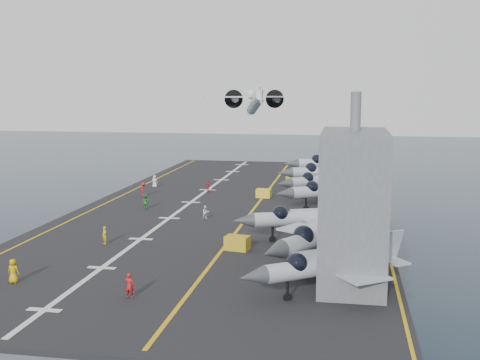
% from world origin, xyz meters
% --- Properties ---
extents(ground, '(500.00, 500.00, 0.00)m').
position_xyz_m(ground, '(0.00, 0.00, 0.00)').
color(ground, '#142135').
rests_on(ground, ground).
extents(hull, '(36.00, 90.00, 10.00)m').
position_xyz_m(hull, '(0.00, 0.00, 5.00)').
color(hull, '#56595E').
rests_on(hull, ground).
extents(flight_deck, '(38.00, 92.00, 0.40)m').
position_xyz_m(flight_deck, '(0.00, 0.00, 10.20)').
color(flight_deck, black).
rests_on(flight_deck, hull).
extents(foul_line, '(0.35, 90.00, 0.02)m').
position_xyz_m(foul_line, '(3.00, 0.00, 10.42)').
color(foul_line, gold).
rests_on(foul_line, flight_deck).
extents(landing_centerline, '(0.50, 90.00, 0.02)m').
position_xyz_m(landing_centerline, '(-6.00, 0.00, 10.42)').
color(landing_centerline, silver).
rests_on(landing_centerline, flight_deck).
extents(deck_edge_port, '(0.25, 90.00, 0.02)m').
position_xyz_m(deck_edge_port, '(-17.00, 0.00, 10.42)').
color(deck_edge_port, gold).
rests_on(deck_edge_port, flight_deck).
extents(deck_edge_stbd, '(0.25, 90.00, 0.02)m').
position_xyz_m(deck_edge_stbd, '(18.50, 0.00, 10.42)').
color(deck_edge_stbd, gold).
rests_on(deck_edge_stbd, flight_deck).
extents(island_superstructure, '(5.00, 10.00, 15.00)m').
position_xyz_m(island_superstructure, '(15.00, -30.00, 17.90)').
color(island_superstructure, '#56595E').
rests_on(island_superstructure, flight_deck).
extents(fighter_jet_0, '(15.95, 14.87, 4.61)m').
position_xyz_m(fighter_jet_0, '(13.47, -32.94, 12.70)').
color(fighter_jet_0, '#98A1A8').
rests_on(fighter_jet_0, flight_deck).
extents(fighter_jet_1, '(16.36, 17.89, 5.17)m').
position_xyz_m(fighter_jet_1, '(12.80, -24.78, 12.99)').
color(fighter_jet_1, gray).
rests_on(fighter_jet_1, flight_deck).
extents(fighter_jet_2, '(16.36, 13.65, 4.85)m').
position_xyz_m(fighter_jet_2, '(10.96, -17.24, 12.83)').
color(fighter_jet_2, gray).
rests_on(fighter_jet_2, flight_deck).
extents(fighter_jet_4, '(17.14, 15.48, 4.96)m').
position_xyz_m(fighter_jet_4, '(12.99, -0.50, 12.88)').
color(fighter_jet_4, gray).
rests_on(fighter_jet_4, flight_deck).
extents(fighter_jet_5, '(16.83, 15.76, 4.87)m').
position_xyz_m(fighter_jet_5, '(11.74, 7.93, 12.83)').
color(fighter_jet_5, '#9AA1A9').
rests_on(fighter_jet_5, flight_deck).
extents(fighter_jet_6, '(17.81, 14.81, 5.29)m').
position_xyz_m(fighter_jet_6, '(12.33, 15.44, 13.04)').
color(fighter_jet_6, '#98A2A9').
rests_on(fighter_jet_6, flight_deck).
extents(fighter_jet_7, '(18.04, 14.15, 5.54)m').
position_xyz_m(fighter_jet_7, '(13.01, 24.82, 13.17)').
color(fighter_jet_7, gray).
rests_on(fighter_jet_7, flight_deck).
extents(fighter_jet_8, '(14.84, 15.12, 4.42)m').
position_xyz_m(fighter_jet_8, '(12.84, 35.02, 12.61)').
color(fighter_jet_8, gray).
rests_on(fighter_jet_8, flight_deck).
extents(tow_cart_a, '(2.46, 1.84, 1.34)m').
position_xyz_m(tow_cart_a, '(4.40, -22.22, 11.07)').
color(tow_cart_a, gold).
rests_on(tow_cart_a, flight_deck).
extents(tow_cart_b, '(2.13, 1.49, 1.21)m').
position_xyz_m(tow_cart_b, '(3.14, 5.31, 11.01)').
color(tow_cart_b, yellow).
rests_on(tow_cart_b, flight_deck).
extents(tow_cart_c, '(2.40, 1.87, 1.27)m').
position_xyz_m(tow_cart_c, '(6.06, 18.26, 11.04)').
color(tow_cart_c, gold).
rests_on(tow_cart_c, flight_deck).
extents(crew_0, '(1.16, 0.77, 1.92)m').
position_xyz_m(crew_0, '(-11.32, -34.88, 11.36)').
color(crew_0, '#DCAC06').
rests_on(crew_0, flight_deck).
extents(crew_1, '(1.26, 1.23, 1.77)m').
position_xyz_m(crew_1, '(-8.87, -22.46, 11.28)').
color(crew_1, gold).
rests_on(crew_1, flight_deck).
extents(crew_2, '(1.28, 1.11, 1.79)m').
position_xyz_m(crew_2, '(-10.48, -5.22, 11.29)').
color(crew_2, '#268C33').
rests_on(crew_2, flight_deck).
extents(crew_3, '(1.17, 1.40, 2.00)m').
position_xyz_m(crew_3, '(-13.71, 3.09, 11.40)').
color(crew_3, '#B21919').
rests_on(crew_3, flight_deck).
extents(crew_4, '(1.29, 1.22, 1.80)m').
position_xyz_m(crew_4, '(-5.48, 7.95, 11.30)').
color(crew_4, red).
rests_on(crew_4, flight_deck).
extents(crew_5, '(1.19, 0.84, 1.88)m').
position_xyz_m(crew_5, '(-14.64, 11.00, 11.34)').
color(crew_5, white).
rests_on(crew_5, flight_deck).
extents(crew_6, '(1.19, 0.84, 1.91)m').
position_xyz_m(crew_6, '(-1.02, -36.63, 11.36)').
color(crew_6, '#B21919').
rests_on(crew_6, flight_deck).
extents(crew_7, '(1.15, 1.01, 1.60)m').
position_xyz_m(crew_7, '(-1.66, -9.71, 11.20)').
color(crew_7, white).
rests_on(crew_7, flight_deck).
extents(transport_plane, '(26.01, 21.25, 5.32)m').
position_xyz_m(transport_plane, '(-5.29, 53.63, 22.27)').
color(transport_plane, silver).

